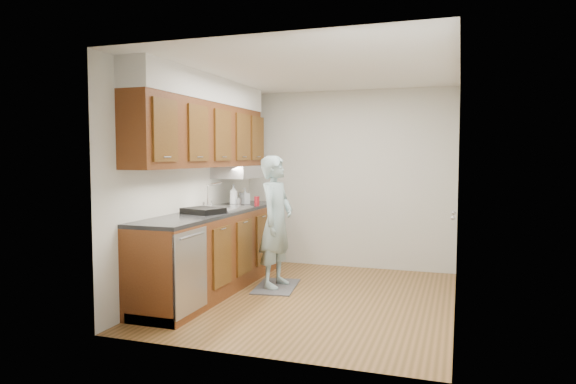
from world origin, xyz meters
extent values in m
plane|color=olive|center=(0.00, 0.00, 0.00)|extent=(3.50, 3.50, 0.00)
plane|color=white|center=(0.00, 0.00, 2.50)|extent=(3.50, 3.50, 0.00)
cube|color=beige|center=(-1.50, 0.00, 1.25)|extent=(0.02, 3.50, 2.50)
cube|color=beige|center=(1.50, 0.00, 1.25)|extent=(0.02, 3.50, 2.50)
cube|color=beige|center=(0.00, 1.75, 1.25)|extent=(3.00, 0.02, 2.50)
cube|color=brown|center=(-1.20, 0.00, 0.45)|extent=(0.60, 2.80, 0.90)
cube|color=black|center=(-1.21, 0.00, 0.92)|extent=(0.63, 2.80, 0.04)
cube|color=#B2B2B7|center=(-1.20, 0.20, 0.89)|extent=(0.48, 0.68, 0.14)
cube|color=#B2B2B7|center=(-1.20, 0.20, 0.94)|extent=(0.52, 0.72, 0.01)
cube|color=#B2B2B7|center=(-0.91, -1.10, 0.47)|extent=(0.03, 0.60, 0.80)
cube|color=brown|center=(-1.33, 0.00, 1.83)|extent=(0.33, 2.80, 0.75)
cube|color=silver|center=(-1.33, 0.00, 2.35)|extent=(0.35, 2.80, 0.30)
cube|color=#A5A5AA|center=(-1.27, 0.85, 1.37)|extent=(0.46, 0.75, 0.16)
cube|color=silver|center=(1.49, 0.30, 1.02)|extent=(0.02, 1.22, 2.05)
cube|color=slate|center=(-0.55, 0.33, 0.01)|extent=(0.57, 0.85, 0.01)
imported|color=#8DAAAC|center=(-0.55, 0.33, 0.90)|extent=(0.47, 0.66, 1.78)
imported|color=silver|center=(-1.25, 0.65, 1.08)|extent=(0.14, 0.14, 0.28)
imported|color=silver|center=(-1.20, 0.89, 1.05)|extent=(0.13, 0.13, 0.21)
imported|color=silver|center=(-1.29, 0.95, 1.02)|extent=(0.16, 0.16, 0.15)
cylinder|color=#B51F29|center=(-0.95, 0.70, 1.00)|extent=(0.08, 0.08, 0.12)
cylinder|color=#A5A5AA|center=(-1.17, 0.61, 0.99)|extent=(0.06, 0.06, 0.11)
cube|color=black|center=(-1.18, -0.31, 0.97)|extent=(0.49, 0.44, 0.06)
camera|label=1|loc=(1.52, -5.40, 1.58)|focal=32.00mm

